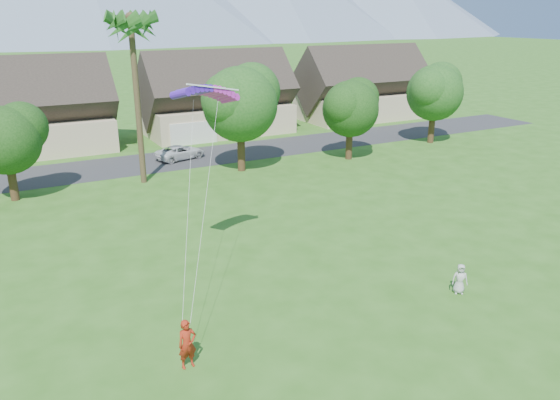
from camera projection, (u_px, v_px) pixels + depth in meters
ground at (415, 385)px, 19.02m from camera, size 500.00×500.00×0.00m
street at (150, 163)px, 47.41m from camera, size 90.00×7.00×0.01m
kite_flyer at (187, 344)px, 19.69m from camera, size 0.72×0.50×1.90m
watcher at (460, 279)px, 25.04m from camera, size 0.84×0.77×1.44m
parked_car at (180, 152)px, 48.43m from camera, size 4.85×3.16×1.24m
houses_row at (128, 108)px, 54.03m from camera, size 72.75×8.19×8.86m
tree_row at (152, 119)px, 40.24m from camera, size 62.27×6.67×8.45m
fan_palm at (130, 21)px, 38.12m from camera, size 3.00×3.00×13.80m
parafoil_kite at (206, 90)px, 24.70m from camera, size 3.64×1.59×0.50m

